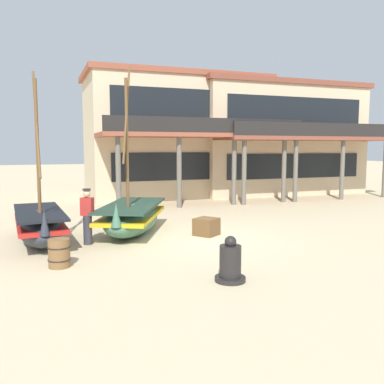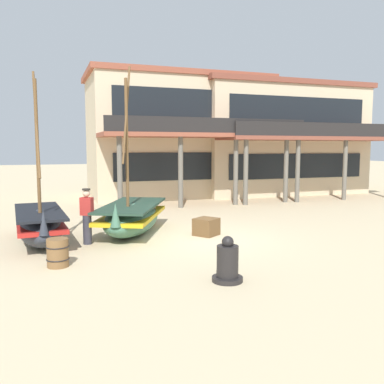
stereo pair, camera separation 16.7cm
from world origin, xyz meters
name	(u,v)px [view 1 (the left image)]	position (x,y,z in m)	size (l,w,h in m)	color
ground_plane	(203,239)	(0.00, 0.00, 0.00)	(120.00, 120.00, 0.00)	#CCB78E
fishing_boat_near_left	(40,225)	(-4.88, 1.13, 0.57)	(1.60, 3.99, 5.14)	#2D333D
fishing_boat_centre_large	(132,217)	(-1.97, 1.53, 0.57)	(3.16, 4.30, 5.52)	#427056
fisherman_by_hull	(87,217)	(-3.53, 0.50, 0.83)	(0.42, 0.38, 1.68)	#33333D
capstan_winch	(230,263)	(-0.98, -4.09, 0.40)	(0.68, 0.68, 1.01)	black
wooden_barrel	(59,253)	(-4.44, -1.69, 0.35)	(0.56, 0.56, 0.70)	brown
cargo_crate	(206,227)	(0.31, 0.45, 0.29)	(0.69, 0.69, 0.57)	brown
harbor_building_main	(175,136)	(2.90, 11.85, 3.55)	(10.60, 8.51, 7.09)	beige
harbor_building_annex	(269,139)	(9.36, 11.75, 3.43)	(11.05, 8.97, 6.85)	beige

